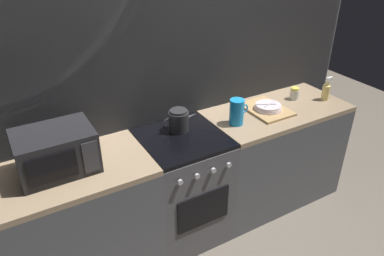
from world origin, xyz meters
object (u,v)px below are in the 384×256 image
at_px(kettle, 179,120).
at_px(spray_bottle, 326,91).
at_px(stove_unit, 183,187).
at_px(pitcher, 237,112).
at_px(microwave, 56,151).
at_px(spice_jar, 294,93).
at_px(dish_pile, 267,108).

relative_size(kettle, spray_bottle, 1.40).
relative_size(stove_unit, kettle, 3.16).
bearing_deg(pitcher, microwave, 176.92).
xyz_separation_m(microwave, spice_jar, (2.00, 0.04, -0.08)).
bearing_deg(spice_jar, dish_pile, -170.31).
height_order(stove_unit, microwave, microwave).
distance_m(kettle, pitcher, 0.45).
bearing_deg(spray_bottle, microwave, 177.35).
bearing_deg(dish_pile, spray_bottle, -8.32).
xyz_separation_m(stove_unit, dish_pile, (0.80, 0.02, 0.47)).
xyz_separation_m(spice_jar, spray_bottle, (0.22, -0.14, 0.03)).
height_order(microwave, pitcher, microwave).
xyz_separation_m(microwave, kettle, (0.88, 0.06, -0.05)).
bearing_deg(dish_pile, microwave, 179.34).
xyz_separation_m(stove_unit, kettle, (0.03, 0.10, 0.53)).
relative_size(stove_unit, spice_jar, 8.57).
bearing_deg(pitcher, kettle, 163.00).
bearing_deg(kettle, spray_bottle, -6.91).
xyz_separation_m(microwave, dish_pile, (1.65, -0.02, -0.11)).
distance_m(kettle, spice_jar, 1.12).
relative_size(kettle, spice_jar, 2.71).
relative_size(microwave, kettle, 1.62).
distance_m(dish_pile, spray_bottle, 0.58).
height_order(kettle, dish_pile, kettle).
relative_size(pitcher, dish_pile, 0.50).
bearing_deg(microwave, spice_jar, 1.18).
xyz_separation_m(microwave, spray_bottle, (2.23, -0.10, -0.06)).
height_order(microwave, spice_jar, microwave).
bearing_deg(spice_jar, kettle, 179.05).
height_order(spice_jar, spray_bottle, spray_bottle).
xyz_separation_m(dish_pile, spray_bottle, (0.57, -0.08, 0.06)).
xyz_separation_m(kettle, spray_bottle, (1.35, -0.16, -0.00)).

